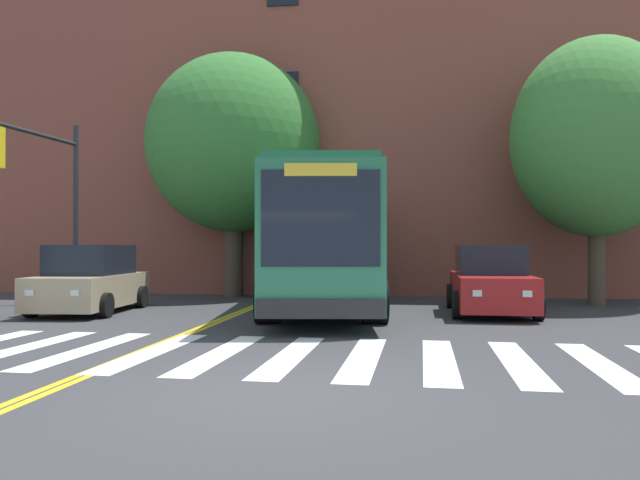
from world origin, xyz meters
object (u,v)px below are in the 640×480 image
(car_red_far_lane, at_px, (490,282))
(street_tree_curbside_small, at_px, (234,144))
(city_bus, at_px, (322,239))
(car_tan_near_lane, at_px, (91,281))
(traffic_light_far_corner, at_px, (44,181))
(car_grey_behind_bus, at_px, (347,268))
(street_tree_curbside_large, at_px, (596,138))

(car_red_far_lane, height_order, street_tree_curbside_small, street_tree_curbside_small)
(city_bus, bearing_deg, car_tan_near_lane, -161.08)
(city_bus, relative_size, traffic_light_far_corner, 2.22)
(traffic_light_far_corner, bearing_deg, street_tree_curbside_small, 48.71)
(car_tan_near_lane, bearing_deg, car_red_far_lane, 6.07)
(car_grey_behind_bus, xyz_separation_m, street_tree_curbside_large, (7.77, -6.40, 4.02))
(car_red_far_lane, xyz_separation_m, street_tree_curbside_large, (3.33, 2.60, 4.03))
(street_tree_curbside_small, bearing_deg, city_bus, -43.92)
(car_red_far_lane, xyz_separation_m, street_tree_curbside_small, (-7.85, 4.22, 4.37))
(street_tree_curbside_large, bearing_deg, city_bus, -167.58)
(car_red_far_lane, height_order, street_tree_curbside_large, street_tree_curbside_large)
(car_tan_near_lane, bearing_deg, traffic_light_far_corner, 157.96)
(car_tan_near_lane, distance_m, car_red_far_lane, 10.23)
(traffic_light_far_corner, bearing_deg, city_bus, 9.68)
(city_bus, bearing_deg, street_tree_curbside_small, 136.08)
(city_bus, height_order, car_red_far_lane, city_bus)
(car_tan_near_lane, distance_m, street_tree_curbside_small, 7.24)
(traffic_light_far_corner, bearing_deg, car_grey_behind_bus, 51.53)
(car_tan_near_lane, height_order, street_tree_curbside_large, street_tree_curbside_large)
(car_tan_near_lane, xyz_separation_m, traffic_light_far_corner, (-1.73, 0.70, 2.68))
(car_red_far_lane, distance_m, street_tree_curbside_small, 9.93)
(city_bus, bearing_deg, car_grey_behind_bus, 90.34)
(car_tan_near_lane, xyz_separation_m, car_red_far_lane, (10.17, 1.08, -0.01))
(car_grey_behind_bus, relative_size, street_tree_curbside_small, 0.56)
(city_bus, height_order, traffic_light_far_corner, traffic_light_far_corner)
(traffic_light_far_corner, bearing_deg, car_red_far_lane, 1.84)
(car_red_far_lane, bearing_deg, traffic_light_far_corner, -178.16)
(city_bus, xyz_separation_m, street_tree_curbside_small, (-3.45, 3.33, 3.27))
(street_tree_curbside_large, bearing_deg, traffic_light_far_corner, -168.92)
(car_red_far_lane, relative_size, car_grey_behind_bus, 0.96)
(car_red_far_lane, relative_size, street_tree_curbside_large, 0.57)
(car_grey_behind_bus, bearing_deg, traffic_light_far_corner, -128.47)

